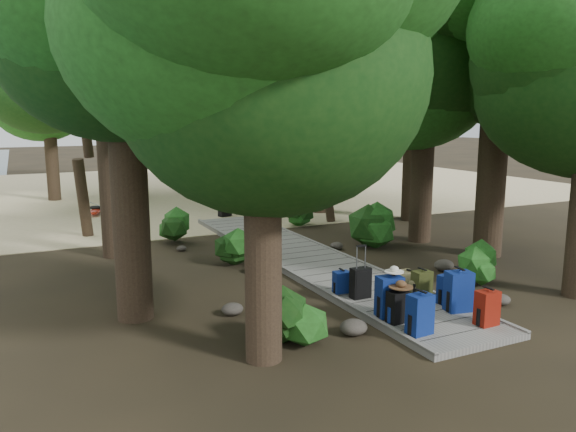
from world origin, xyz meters
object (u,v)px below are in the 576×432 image
backpack_left_b (397,305)px  backpack_left_c (389,294)px  backpack_right_a (487,306)px  backpack_right_b (459,289)px  backpack_left_d (342,281)px  suitcase_on_boardwalk (360,283)px  lone_suitcase_on_sand (225,207)px  sun_lounger (297,197)px  kayak (96,209)px  backpack_left_a (420,312)px  duffel_right_khaki (412,281)px  backpack_right_c (448,288)px  backpack_right_d (422,282)px

backpack_left_b → backpack_left_c: backpack_left_c is taller
backpack_right_a → backpack_right_b: (0.05, 0.75, 0.08)m
backpack_left_d → backpack_left_b: bearing=-84.7°
suitcase_on_boardwalk → lone_suitcase_on_sand: bearing=85.1°
backpack_left_b → backpack_left_c: size_ratio=0.77×
sun_lounger → kayak: bearing=153.3°
backpack_left_a → backpack_right_a: backpack_left_a is taller
backpack_left_b → kayak: size_ratio=0.18×
backpack_left_a → duffel_right_khaki: 2.33m
sun_lounger → backpack_right_b: bearing=-122.9°
backpack_left_d → backpack_right_c: size_ratio=0.79×
backpack_right_b → kayak: backpack_right_b is taller
duffel_right_khaki → sun_lounger: bearing=58.5°
backpack_left_b → backpack_right_a: (1.29, -0.75, 0.02)m
suitcase_on_boardwalk → kayak: suitcase_on_boardwalk is taller
backpack_right_b → suitcase_on_boardwalk: bearing=141.8°
backpack_left_c → suitcase_on_boardwalk: bearing=91.5°
backpack_right_d → kayak: 13.83m
backpack_left_b → suitcase_on_boardwalk: 1.39m
suitcase_on_boardwalk → backpack_right_c: bearing=-37.5°
backpack_right_b → backpack_right_a: bearing=-83.2°
backpack_right_d → backpack_right_c: bearing=-78.5°
backpack_right_d → suitcase_on_boardwalk: bearing=159.7°
backpack_left_c → backpack_left_d: (-0.06, 1.51, -0.16)m
backpack_left_a → backpack_left_c: 0.89m
backpack_left_b → lone_suitcase_on_sand: 11.54m
backpack_left_d → backpack_right_c: 2.04m
duffel_right_khaki → lone_suitcase_on_sand: (-0.41, 10.18, 0.06)m
backpack_left_a → backpack_left_c: backpack_left_c is taller
backpack_left_a → sun_lounger: (4.58, 13.57, -0.20)m
backpack_right_a → backpack_right_d: backpack_right_a is taller
backpack_left_b → backpack_left_c: (0.05, 0.31, 0.09)m
backpack_left_c → sun_lounger: backpack_left_c is taller
backpack_right_a → lone_suitcase_on_sand: size_ratio=0.94×
backpack_left_a → backpack_left_d: bearing=85.4°
backpack_left_b → backpack_right_b: size_ratio=0.76×
backpack_right_d → lone_suitcase_on_sand: lone_suitcase_on_sand is taller
backpack_right_a → suitcase_on_boardwalk: 2.42m
backpack_right_b → duffel_right_khaki: bearing=100.4°
backpack_right_a → backpack_right_b: backpack_right_b is taller
backpack_right_b → lone_suitcase_on_sand: 11.52m
backpack_right_b → backpack_right_c: backpack_right_b is taller
suitcase_on_boardwalk → kayak: bearing=104.2°
backpack_left_b → backpack_right_a: size_ratio=0.93×
lone_suitcase_on_sand → backpack_left_d: bearing=-111.4°
backpack_right_b → kayak: bearing=118.8°
backpack_right_a → suitcase_on_boardwalk: bearing=116.5°
backpack_left_a → backpack_right_d: bearing=44.8°
backpack_right_a → suitcase_on_boardwalk: (-1.14, 2.13, -0.03)m
backpack_left_b → kayak: 14.42m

